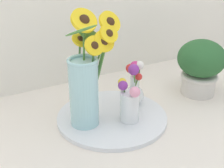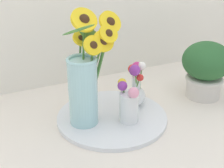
{
  "view_description": "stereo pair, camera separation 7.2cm",
  "coord_description": "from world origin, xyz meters",
  "px_view_note": "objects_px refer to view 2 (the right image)",
  "views": [
    {
      "loc": [
        -0.46,
        -0.82,
        0.63
      ],
      "look_at": [
        0.04,
        0.06,
        0.15
      ],
      "focal_mm": 50.0,
      "sensor_mm": 36.0,
      "label": 1
    },
    {
      "loc": [
        -0.39,
        -0.86,
        0.63
      ],
      "look_at": [
        0.04,
        0.06,
        0.15
      ],
      "focal_mm": 50.0,
      "sensor_mm": 36.0,
      "label": 2
    }
  ],
  "objects_px": {
    "mason_jar_sunflowers": "(85,80)",
    "vase_bulb_right": "(136,87)",
    "potted_plant": "(206,67)",
    "vase_small_center": "(129,103)",
    "serving_tray": "(112,117)"
  },
  "relations": [
    {
      "from": "serving_tray",
      "to": "mason_jar_sunflowers",
      "type": "relative_size",
      "value": 1.02
    },
    {
      "from": "vase_small_center",
      "to": "potted_plant",
      "type": "height_order",
      "value": "potted_plant"
    },
    {
      "from": "mason_jar_sunflowers",
      "to": "potted_plant",
      "type": "relative_size",
      "value": 1.68
    },
    {
      "from": "serving_tray",
      "to": "mason_jar_sunflowers",
      "type": "xyz_separation_m",
      "value": [
        -0.1,
        0.0,
        0.17
      ]
    },
    {
      "from": "vase_small_center",
      "to": "potted_plant",
      "type": "bearing_deg",
      "value": 8.88
    },
    {
      "from": "vase_bulb_right",
      "to": "potted_plant",
      "type": "height_order",
      "value": "potted_plant"
    },
    {
      "from": "mason_jar_sunflowers",
      "to": "potted_plant",
      "type": "height_order",
      "value": "mason_jar_sunflowers"
    },
    {
      "from": "vase_bulb_right",
      "to": "vase_small_center",
      "type": "bearing_deg",
      "value": -131.73
    },
    {
      "from": "potted_plant",
      "to": "vase_small_center",
      "type": "bearing_deg",
      "value": -171.12
    },
    {
      "from": "serving_tray",
      "to": "vase_bulb_right",
      "type": "distance_m",
      "value": 0.15
    },
    {
      "from": "vase_bulb_right",
      "to": "serving_tray",
      "type": "bearing_deg",
      "value": -164.01
    },
    {
      "from": "mason_jar_sunflowers",
      "to": "potted_plant",
      "type": "xyz_separation_m",
      "value": [
        0.53,
        0.0,
        -0.05
      ]
    },
    {
      "from": "mason_jar_sunflowers",
      "to": "vase_bulb_right",
      "type": "height_order",
      "value": "mason_jar_sunflowers"
    },
    {
      "from": "vase_small_center",
      "to": "potted_plant",
      "type": "distance_m",
      "value": 0.4
    },
    {
      "from": "vase_bulb_right",
      "to": "mason_jar_sunflowers",
      "type": "bearing_deg",
      "value": -172.22
    }
  ]
}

